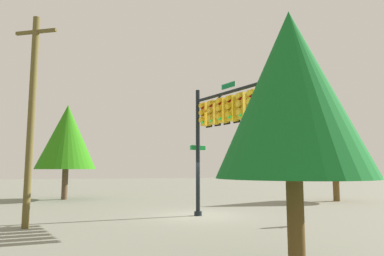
{
  "coord_description": "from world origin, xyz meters",
  "views": [
    {
      "loc": [
        16.05,
        -3.94,
        2.24
      ],
      "look_at": [
        0.7,
        -0.45,
        4.09
      ],
      "focal_mm": 31.95,
      "sensor_mm": 36.0,
      "label": 1
    }
  ],
  "objects_px": {
    "utility_pole": "(31,115)",
    "tree_far": "(334,143)",
    "tree_near": "(67,137)",
    "signal_pole_assembly": "(221,117)",
    "tree_mid": "(291,93)",
    "fire_hydrant": "(292,216)"
  },
  "relations": [
    {
      "from": "signal_pole_assembly",
      "to": "tree_mid",
      "type": "relative_size",
      "value": 1.09
    },
    {
      "from": "tree_mid",
      "to": "tree_far",
      "type": "xyz_separation_m",
      "value": [
        -14.62,
        11.35,
        0.23
      ]
    },
    {
      "from": "utility_pole",
      "to": "tree_far",
      "type": "distance_m",
      "value": 19.28
    },
    {
      "from": "tree_near",
      "to": "tree_far",
      "type": "xyz_separation_m",
      "value": [
        5.41,
        18.3,
        -0.5
      ]
    },
    {
      "from": "tree_near",
      "to": "tree_mid",
      "type": "relative_size",
      "value": 1.24
    },
    {
      "from": "utility_pole",
      "to": "tree_mid",
      "type": "xyz_separation_m",
      "value": [
        7.85,
        6.69,
        -0.5
      ]
    },
    {
      "from": "tree_far",
      "to": "signal_pole_assembly",
      "type": "bearing_deg",
      "value": -57.31
    },
    {
      "from": "signal_pole_assembly",
      "to": "fire_hydrant",
      "type": "bearing_deg",
      "value": 48.52
    },
    {
      "from": "fire_hydrant",
      "to": "tree_near",
      "type": "distance_m",
      "value": 17.78
    },
    {
      "from": "utility_pole",
      "to": "tree_near",
      "type": "distance_m",
      "value": 12.18
    },
    {
      "from": "fire_hydrant",
      "to": "tree_mid",
      "type": "distance_m",
      "value": 7.67
    },
    {
      "from": "tree_mid",
      "to": "tree_far",
      "type": "bearing_deg",
      "value": 142.18
    },
    {
      "from": "fire_hydrant",
      "to": "tree_far",
      "type": "relative_size",
      "value": 0.14
    },
    {
      "from": "signal_pole_assembly",
      "to": "tree_mid",
      "type": "xyz_separation_m",
      "value": [
        8.02,
        -1.06,
        -0.7
      ]
    },
    {
      "from": "utility_pole",
      "to": "fire_hydrant",
      "type": "bearing_deg",
      "value": 79.85
    },
    {
      "from": "fire_hydrant",
      "to": "tree_far",
      "type": "distance_m",
      "value": 12.3
    },
    {
      "from": "tree_near",
      "to": "utility_pole",
      "type": "bearing_deg",
      "value": 1.21
    },
    {
      "from": "tree_mid",
      "to": "signal_pole_assembly",
      "type": "bearing_deg",
      "value": 172.46
    },
    {
      "from": "fire_hydrant",
      "to": "tree_far",
      "type": "height_order",
      "value": "tree_far"
    },
    {
      "from": "tree_near",
      "to": "tree_far",
      "type": "relative_size",
      "value": 1.16
    },
    {
      "from": "signal_pole_assembly",
      "to": "tree_far",
      "type": "bearing_deg",
      "value": 122.69
    },
    {
      "from": "utility_pole",
      "to": "tree_near",
      "type": "relative_size",
      "value": 1.2
    }
  ]
}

